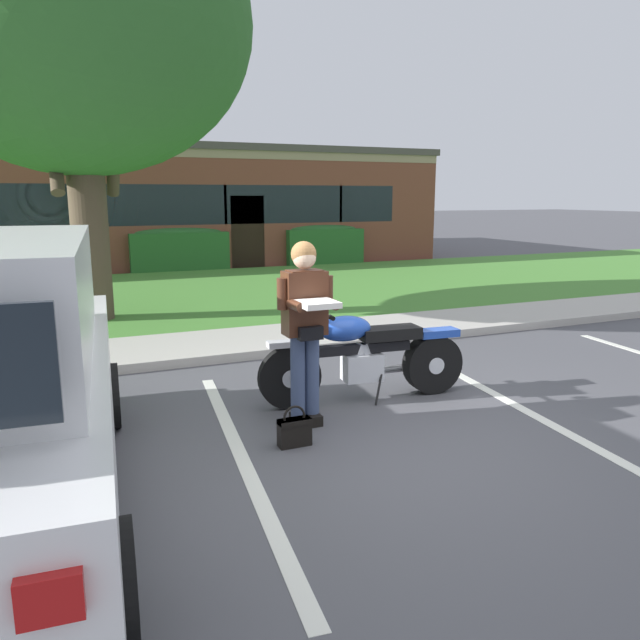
{
  "coord_description": "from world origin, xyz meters",
  "views": [
    {
      "loc": [
        -2.58,
        -4.39,
        2.1
      ],
      "look_at": [
        -0.12,
        1.26,
        0.85
      ],
      "focal_mm": 34.46,
      "sensor_mm": 36.0,
      "label": 1
    }
  ],
  "objects": [
    {
      "name": "hedge_left",
      "position": [
        -3.74,
        13.02,
        0.65
      ],
      "size": [
        2.73,
        0.9,
        1.24
      ],
      "color": "#286028",
      "rests_on": "ground"
    },
    {
      "name": "handbag",
      "position": [
        -0.81,
        0.22,
        0.14
      ],
      "size": [
        0.28,
        0.13,
        0.36
      ],
      "color": "black",
      "rests_on": "ground"
    },
    {
      "name": "ground_plane",
      "position": [
        0.0,
        0.0,
        0.0
      ],
      "size": [
        140.0,
        140.0,
        0.0
      ],
      "primitive_type": "plane",
      "color": "#4C4C51"
    },
    {
      "name": "stall_stripe_0",
      "position": [
        -1.3,
        0.2,
        0.0
      ],
      "size": [
        0.6,
        4.39,
        0.01
      ],
      "primitive_type": "cube",
      "rotation": [
        0.0,
        0.0,
        -0.11
      ],
      "color": "silver",
      "rests_on": "ground"
    },
    {
      "name": "rider_person",
      "position": [
        -0.53,
        0.64,
        1.01
      ],
      "size": [
        0.54,
        0.59,
        1.7
      ],
      "color": "black",
      "rests_on": "ground"
    },
    {
      "name": "stall_stripe_1",
      "position": [
        1.62,
        0.2,
        0.0
      ],
      "size": [
        0.6,
        4.39,
        0.01
      ],
      "primitive_type": "cube",
      "rotation": [
        0.0,
        0.0,
        -0.11
      ],
      "color": "silver",
      "rests_on": "ground"
    },
    {
      "name": "hedge_center_right",
      "position": [
        5.05,
        13.02,
        0.65
      ],
      "size": [
        2.45,
        0.9,
        1.24
      ],
      "color": "#286028",
      "rests_on": "ground"
    },
    {
      "name": "hedge_center_left",
      "position": [
        0.66,
        13.02,
        0.65
      ],
      "size": [
        2.71,
        0.9,
        1.24
      ],
      "color": "#286028",
      "rests_on": "ground"
    },
    {
      "name": "motorcycle",
      "position": [
        0.36,
        1.05,
        0.49
      ],
      "size": [
        2.24,
        0.82,
        1.26
      ],
      "color": "black",
      "rests_on": "ground"
    },
    {
      "name": "brick_building",
      "position": [
        -1.6,
        17.98,
        1.78
      ],
      "size": [
        21.47,
        10.36,
        3.56
      ],
      "color": "brown",
      "rests_on": "ground"
    },
    {
      "name": "curb_strip",
      "position": [
        0.0,
        3.13,
        0.06
      ],
      "size": [
        60.0,
        0.2,
        0.12
      ],
      "primitive_type": "cube",
      "color": "#B7B2A8",
      "rests_on": "ground"
    },
    {
      "name": "shade_tree",
      "position": [
        -1.99,
        6.44,
        4.7
      ],
      "size": [
        5.48,
        5.48,
        7.06
      ],
      "color": "#4C3D2D",
      "rests_on": "ground"
    },
    {
      "name": "concrete_walk",
      "position": [
        0.0,
        3.98,
        0.04
      ],
      "size": [
        60.0,
        1.5,
        0.08
      ],
      "primitive_type": "cube",
      "color": "#B7B2A8",
      "rests_on": "ground"
    },
    {
      "name": "grass_lawn",
      "position": [
        0.0,
        8.68,
        0.03
      ],
      "size": [
        60.0,
        7.9,
        0.06
      ],
      "primitive_type": "cube",
      "color": "#478433",
      "rests_on": "ground"
    }
  ]
}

